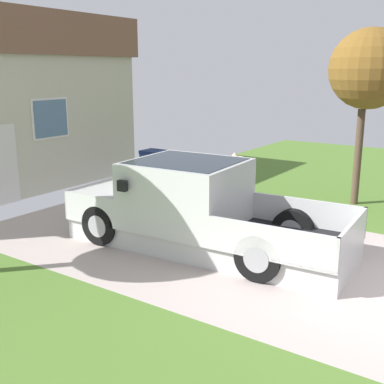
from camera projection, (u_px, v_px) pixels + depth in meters
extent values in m
cube|color=#BDADA6|center=(197.00, 244.00, 9.74)|extent=(5.20, 9.00, 0.06)
cube|color=#527A2E|center=(336.00, 172.00, 16.63)|extent=(12.00, 9.00, 0.06)
cube|color=silver|center=(206.00, 238.00, 9.34)|extent=(2.10, 5.59, 0.42)
cube|color=silver|center=(186.00, 193.00, 9.35)|extent=(2.04, 2.16, 1.26)
cube|color=#1E2833|center=(186.00, 174.00, 9.26)|extent=(1.80, 1.98, 0.53)
cube|color=silver|center=(120.00, 199.00, 10.26)|extent=(1.99, 1.39, 0.58)
cube|color=black|center=(289.00, 242.00, 8.45)|extent=(2.05, 2.29, 0.06)
cube|color=silver|center=(270.00, 244.00, 7.62)|extent=(0.19, 2.17, 0.58)
cube|color=silver|center=(307.00, 214.00, 9.16)|extent=(0.19, 2.17, 0.58)
cube|color=silver|center=(352.00, 238.00, 7.87)|extent=(1.92, 0.18, 0.58)
cube|color=black|center=(122.00, 186.00, 8.75)|extent=(0.11, 0.19, 0.20)
cylinder|color=black|center=(101.00, 225.00, 9.55)|extent=(0.31, 0.81, 0.80)
cylinder|color=#9E9EA3|center=(101.00, 225.00, 9.55)|extent=(0.31, 0.46, 0.44)
cylinder|color=black|center=(150.00, 205.00, 10.93)|extent=(0.31, 0.81, 0.80)
cylinder|color=#9E9EA3|center=(150.00, 205.00, 10.93)|extent=(0.31, 0.46, 0.44)
cylinder|color=black|center=(259.00, 257.00, 7.88)|extent=(0.31, 0.81, 0.80)
cylinder|color=#9E9EA3|center=(259.00, 257.00, 7.88)|extent=(0.31, 0.46, 0.44)
cylinder|color=black|center=(293.00, 229.00, 9.26)|extent=(0.31, 0.81, 0.80)
cylinder|color=#9E9EA3|center=(293.00, 229.00, 9.26)|extent=(0.31, 0.46, 0.44)
cylinder|color=black|center=(241.00, 209.00, 10.50)|extent=(0.13, 0.13, 0.88)
cylinder|color=black|center=(226.00, 210.00, 10.40)|extent=(0.13, 0.13, 0.88)
cylinder|color=#4C9356|center=(234.00, 178.00, 10.28)|extent=(0.33, 0.33, 0.56)
cylinder|color=beige|center=(242.00, 179.00, 10.34)|extent=(0.09, 0.09, 0.55)
cylinder|color=beige|center=(226.00, 180.00, 10.23)|extent=(0.09, 0.09, 0.55)
sphere|color=beige|center=(235.00, 160.00, 10.18)|extent=(0.20, 0.20, 0.20)
cylinder|color=#D1B78E|center=(235.00, 157.00, 10.17)|extent=(0.40, 0.40, 0.01)
cone|color=#D1B78E|center=(235.00, 155.00, 10.15)|extent=(0.21, 0.21, 0.11)
cube|color=brown|center=(239.00, 227.00, 10.36)|extent=(0.38, 0.15, 0.21)
torus|color=brown|center=(240.00, 220.00, 10.32)|extent=(0.34, 0.02, 0.34)
cube|color=slate|center=(51.00, 118.00, 13.30)|extent=(1.10, 0.05, 1.00)
cube|color=silver|center=(50.00, 118.00, 13.30)|extent=(1.23, 0.02, 1.12)
cylinder|color=brown|center=(358.00, 158.00, 12.24)|extent=(0.19, 0.19, 2.42)
sphere|color=brown|center=(369.00, 69.00, 11.40)|extent=(1.90, 1.90, 1.90)
sphere|color=brown|center=(374.00, 71.00, 11.28)|extent=(1.39, 1.39, 1.39)
cube|color=navy|center=(155.00, 168.00, 14.54)|extent=(0.58, 0.68, 0.85)
cube|color=navy|center=(154.00, 152.00, 14.42)|extent=(0.60, 0.71, 0.10)
cylinder|color=black|center=(157.00, 184.00, 14.31)|extent=(0.05, 0.18, 0.18)
cylinder|color=black|center=(166.00, 181.00, 14.67)|extent=(0.05, 0.18, 0.18)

